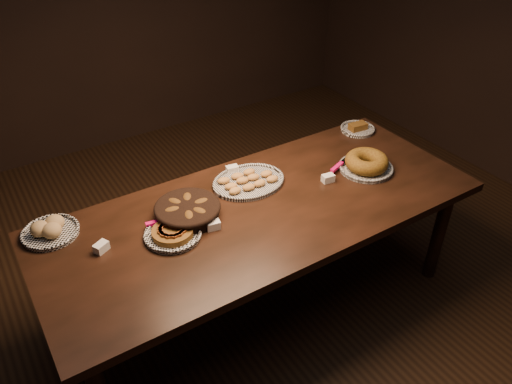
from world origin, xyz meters
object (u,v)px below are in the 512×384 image
buffet_table (262,217)px  bundt_cake_plate (366,164)px  apple_tart_plate (173,233)px  madeleine_platter (248,181)px

buffet_table → bundt_cake_plate: 0.73m
buffet_table → apple_tart_plate: bearing=176.4°
buffet_table → bundt_cake_plate: bearing=-1.6°
apple_tart_plate → madeleine_platter: bearing=13.5°
madeleine_platter → bundt_cake_plate: (0.67, -0.25, 0.02)m
bundt_cake_plate → buffet_table: bearing=165.1°
buffet_table → bundt_cake_plate: bundt_cake_plate is taller
buffet_table → apple_tart_plate: (-0.51, 0.03, 0.10)m
buffet_table → bundt_cake_plate: (0.73, -0.02, 0.12)m
buffet_table → madeleine_platter: 0.25m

